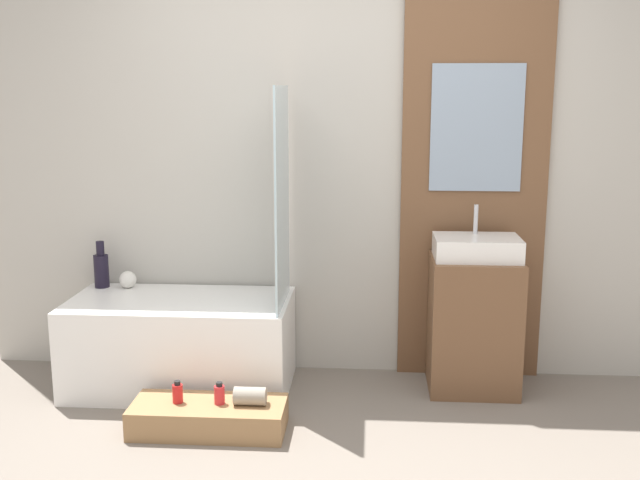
{
  "coord_description": "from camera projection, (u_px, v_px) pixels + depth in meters",
  "views": [
    {
      "loc": [
        0.23,
        -2.79,
        1.68
      ],
      "look_at": [
        -0.01,
        0.72,
        0.97
      ],
      "focal_mm": 42.0,
      "sensor_mm": 36.0,
      "label": 1
    }
  ],
  "objects": [
    {
      "name": "wall_tiled_back",
      "position": [
        333.0,
        156.0,
        4.36
      ],
      "size": [
        4.2,
        0.06,
        2.6
      ],
      "primitive_type": "cube",
      "color": "#B7B2A8",
      "rests_on": "ground_plane"
    },
    {
      "name": "wall_wood_accent",
      "position": [
        475.0,
        156.0,
        4.25
      ],
      "size": [
        0.83,
        0.04,
        2.6
      ],
      "color": "brown",
      "rests_on": "ground_plane"
    },
    {
      "name": "bathtub",
      "position": [
        181.0,
        343.0,
        4.25
      ],
      "size": [
        1.24,
        0.65,
        0.52
      ],
      "color": "white",
      "rests_on": "ground_plane"
    },
    {
      "name": "glass_shower_screen",
      "position": [
        282.0,
        197.0,
        4.02
      ],
      "size": [
        0.01,
        0.56,
        1.18
      ],
      "primitive_type": "cube",
      "color": "silver",
      "rests_on": "bathtub"
    },
    {
      "name": "wooden_step_bench",
      "position": [
        209.0,
        417.0,
        3.74
      ],
      "size": [
        0.77,
        0.32,
        0.15
      ],
      "primitive_type": "cube",
      "color": "#997047",
      "rests_on": "ground_plane"
    },
    {
      "name": "vanity_cabinet",
      "position": [
        474.0,
        324.0,
        4.21
      ],
      "size": [
        0.49,
        0.42,
        0.76
      ],
      "primitive_type": "cube",
      "color": "brown",
      "rests_on": "ground_plane"
    },
    {
      "name": "sink",
      "position": [
        477.0,
        248.0,
        4.13
      ],
      "size": [
        0.47,
        0.32,
        0.29
      ],
      "color": "white",
      "rests_on": "vanity_cabinet"
    },
    {
      "name": "vase_tall_dark",
      "position": [
        101.0,
        269.0,
        4.45
      ],
      "size": [
        0.09,
        0.09,
        0.28
      ],
      "color": "black",
      "rests_on": "bathtub"
    },
    {
      "name": "vase_round_light",
      "position": [
        128.0,
        280.0,
        4.44
      ],
      "size": [
        0.1,
        0.1,
        0.1
      ],
      "primitive_type": "sphere",
      "color": "silver",
      "rests_on": "bathtub"
    },
    {
      "name": "bottle_soap_primary",
      "position": [
        178.0,
        393.0,
        3.72
      ],
      "size": [
        0.05,
        0.05,
        0.11
      ],
      "color": "red",
      "rests_on": "wooden_step_bench"
    },
    {
      "name": "bottle_soap_secondary",
      "position": [
        219.0,
        394.0,
        3.71
      ],
      "size": [
        0.05,
        0.05,
        0.11
      ],
      "color": "red",
      "rests_on": "wooden_step_bench"
    },
    {
      "name": "towel_roll",
      "position": [
        250.0,
        396.0,
        3.7
      ],
      "size": [
        0.16,
        0.09,
        0.09
      ],
      "primitive_type": "cylinder",
      "rotation": [
        0.0,
        1.57,
        0.0
      ],
      "color": "gray",
      "rests_on": "wooden_step_bench"
    }
  ]
}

